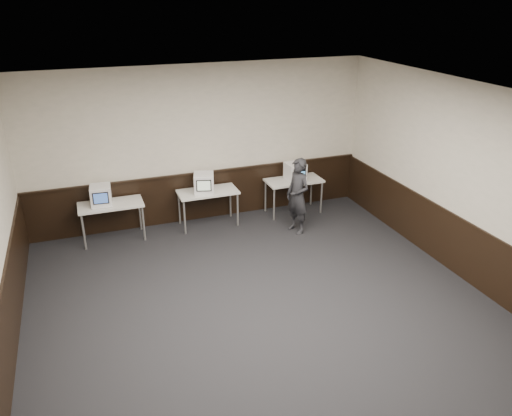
{
  "coord_description": "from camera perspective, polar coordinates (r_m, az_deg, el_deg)",
  "views": [
    {
      "loc": [
        -2.29,
        -5.5,
        4.46
      ],
      "look_at": [
        0.31,
        1.6,
        1.15
      ],
      "focal_mm": 35.0,
      "sensor_mm": 36.0,
      "label": 1
    }
  ],
  "objects": [
    {
      "name": "emac_center",
      "position": [
        9.97,
        -5.97,
        2.87
      ],
      "size": [
        0.48,
        0.5,
        0.39
      ],
      "rotation": [
        0.0,
        0.0,
        -0.26
      ],
      "color": "white",
      "rests_on": "desk_center"
    },
    {
      "name": "wainscot_left",
      "position": [
        6.88,
        -26.83,
        -14.46
      ],
      "size": [
        0.04,
        7.98,
        1.0
      ],
      "primitive_type": "cube",
      "color": "black",
      "rests_on": "left_wall"
    },
    {
      "name": "right_wall",
      "position": [
        8.48,
        24.73,
        1.68
      ],
      "size": [
        0.0,
        8.0,
        8.0
      ],
      "primitive_type": "plane",
      "rotation": [
        1.57,
        0.0,
        -1.57
      ],
      "color": "silver",
      "rests_on": "ground"
    },
    {
      "name": "person",
      "position": [
        9.79,
        4.79,
        1.37
      ],
      "size": [
        0.52,
        0.64,
        1.52
      ],
      "primitive_type": "imported",
      "rotation": [
        0.0,
        0.0,
        -1.26
      ],
      "color": "black",
      "rests_on": "ground"
    },
    {
      "name": "desk_left",
      "position": [
        9.86,
        -16.25,
        0.1
      ],
      "size": [
        1.2,
        0.6,
        0.75
      ],
      "color": "silver",
      "rests_on": "ground"
    },
    {
      "name": "wainscot_right",
      "position": [
        8.9,
        23.45,
        -4.91
      ],
      "size": [
        0.04,
        7.98,
        1.0
      ],
      "primitive_type": "cube",
      "color": "black",
      "rests_on": "right_wall"
    },
    {
      "name": "back_wall",
      "position": [
        10.18,
        -6.32,
        7.18
      ],
      "size": [
        7.0,
        0.0,
        7.0
      ],
      "primitive_type": "plane",
      "rotation": [
        1.57,
        0.0,
        0.0
      ],
      "color": "silver",
      "rests_on": "ground"
    },
    {
      "name": "wainscot_back",
      "position": [
        10.53,
        -6.03,
        1.4
      ],
      "size": [
        6.98,
        0.04,
        1.0
      ],
      "primitive_type": "cube",
      "color": "black",
      "rests_on": "back_wall"
    },
    {
      "name": "wainscot_rail",
      "position": [
        10.33,
        -6.13,
        4.04
      ],
      "size": [
        6.98,
        0.06,
        0.04
      ],
      "primitive_type": "cube",
      "color": "black",
      "rests_on": "wainscot_back"
    },
    {
      "name": "floor",
      "position": [
        7.44,
        2.06,
        -13.19
      ],
      "size": [
        8.0,
        8.0,
        0.0
      ],
      "primitive_type": "plane",
      "color": "black",
      "rests_on": "ground"
    },
    {
      "name": "emac_right",
      "position": [
        10.6,
        4.51,
        4.16
      ],
      "size": [
        0.4,
        0.43,
        0.38
      ],
      "rotation": [
        0.0,
        0.0,
        0.06
      ],
      "color": "white",
      "rests_on": "desk_right"
    },
    {
      "name": "desk_center",
      "position": [
        10.12,
        -5.54,
        1.58
      ],
      "size": [
        1.2,
        0.6,
        0.75
      ],
      "color": "silver",
      "rests_on": "ground"
    },
    {
      "name": "desk_right",
      "position": [
        10.71,
        4.34,
        2.89
      ],
      "size": [
        1.2,
        0.6,
        0.75
      ],
      "color": "silver",
      "rests_on": "ground"
    },
    {
      "name": "ceiling",
      "position": [
        6.09,
        2.5,
        11.69
      ],
      "size": [
        8.0,
        8.0,
        0.0
      ],
      "primitive_type": "plane",
      "rotation": [
        3.14,
        0.0,
        0.0
      ],
      "color": "white",
      "rests_on": "back_wall"
    },
    {
      "name": "emac_left",
      "position": [
        9.77,
        -17.31,
        1.4
      ],
      "size": [
        0.41,
        0.43,
        0.38
      ],
      "rotation": [
        0.0,
        0.0,
        -0.08
      ],
      "color": "white",
      "rests_on": "desk_left"
    }
  ]
}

